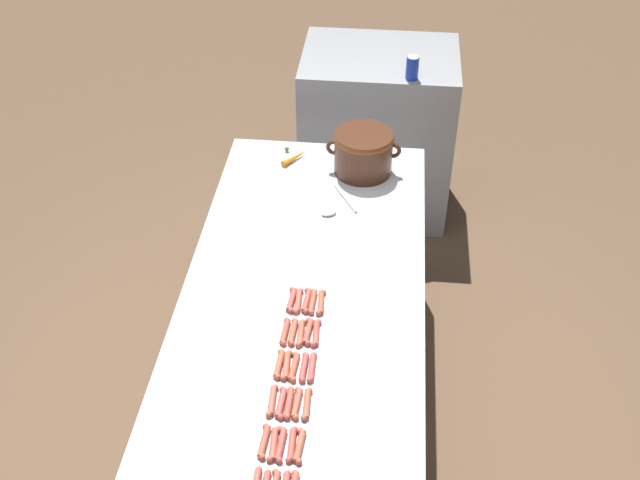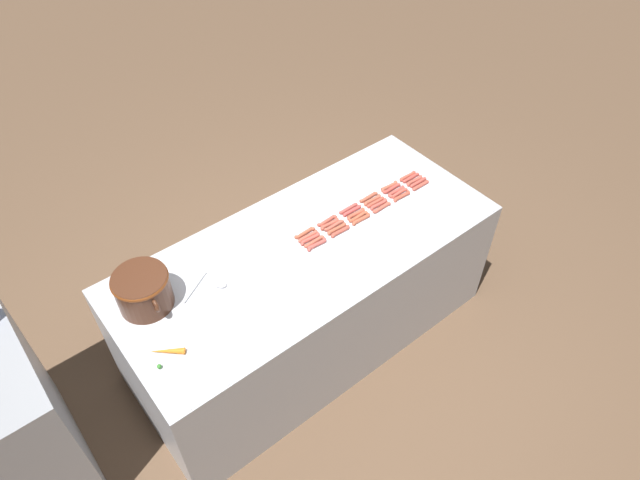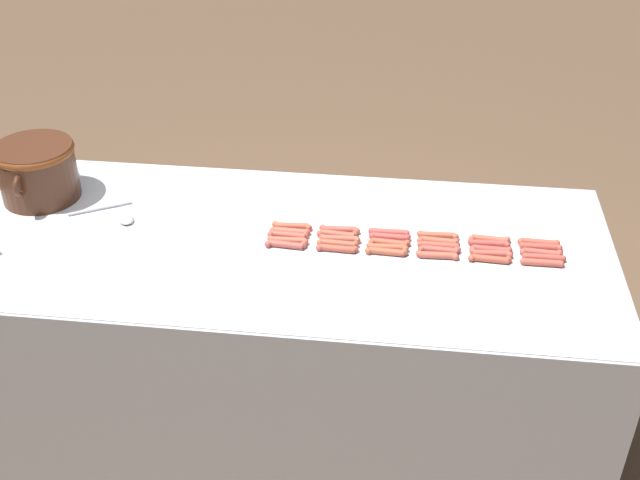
% 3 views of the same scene
% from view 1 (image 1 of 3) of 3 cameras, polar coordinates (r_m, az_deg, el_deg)
% --- Properties ---
extents(ground_plane, '(20.00, 20.00, 0.00)m').
position_cam_1_polar(ground_plane, '(3.66, -1.13, -13.68)').
color(ground_plane, brown).
extents(griddle_counter, '(0.96, 2.22, 0.84)m').
position_cam_1_polar(griddle_counter, '(3.33, -1.22, -9.34)').
color(griddle_counter, '#ADAFB5').
rests_on(griddle_counter, ground_plane).
extents(back_cabinet, '(0.87, 0.65, 1.00)m').
position_cam_1_polar(back_cabinet, '(4.64, 4.19, 7.87)').
color(back_cabinet, '#939599').
rests_on(back_cabinet, ground_plane).
extents(hot_dog_1, '(0.03, 0.14, 0.02)m').
position_cam_1_polar(hot_dog_1, '(2.57, -4.14, -14.58)').
color(hot_dog_1, '#B34C39').
rests_on(hot_dog_1, griddle_counter).
extents(hot_dog_2, '(0.03, 0.14, 0.02)m').
position_cam_1_polar(hot_dog_2, '(2.67, -3.54, -11.72)').
color(hot_dog_2, '#B65341').
rests_on(hot_dog_2, griddle_counter).
extents(hot_dog_3, '(0.03, 0.14, 0.02)m').
position_cam_1_polar(hot_dog_3, '(2.77, -3.03, -9.11)').
color(hot_dog_3, '#AF5138').
rests_on(hot_dog_3, griddle_counter).
extents(hot_dog_4, '(0.03, 0.14, 0.02)m').
position_cam_1_polar(hot_dog_4, '(2.88, -2.59, -6.75)').
color(hot_dog_4, '#AE4A3A').
rests_on(hot_dog_4, griddle_counter).
extents(hot_dog_5, '(0.03, 0.14, 0.02)m').
position_cam_1_polar(hot_dog_5, '(3.00, -2.11, -4.43)').
color(hot_dog_5, '#AC4B42').
rests_on(hot_dog_5, griddle_counter).
extents(hot_dog_7, '(0.03, 0.14, 0.02)m').
position_cam_1_polar(hot_dog_7, '(2.56, -3.43, -14.75)').
color(hot_dog_7, '#B54E40').
rests_on(hot_dog_7, griddle_counter).
extents(hot_dog_8, '(0.03, 0.14, 0.02)m').
position_cam_1_polar(hot_dog_8, '(2.66, -2.88, -11.89)').
color(hot_dog_8, '#B14D41').
rests_on(hot_dog_8, griddle_counter).
extents(hot_dog_9, '(0.03, 0.14, 0.02)m').
position_cam_1_polar(hot_dog_9, '(2.77, -2.48, -9.20)').
color(hot_dog_9, '#AE5439').
rests_on(hot_dog_9, griddle_counter).
extents(hot_dog_10, '(0.03, 0.14, 0.02)m').
position_cam_1_polar(hot_dog_10, '(2.88, -2.00, -6.77)').
color(hot_dog_10, '#AC5239').
rests_on(hot_dog_10, griddle_counter).
extents(hot_dog_11, '(0.03, 0.14, 0.02)m').
position_cam_1_polar(hot_dog_11, '(2.99, -1.61, -4.50)').
color(hot_dog_11, '#B4533F').
rests_on(hot_dog_11, griddle_counter).
extents(hot_dog_13, '(0.03, 0.14, 0.02)m').
position_cam_1_polar(hot_dog_13, '(2.56, -2.89, -14.82)').
color(hot_dog_13, '#B3483E').
rests_on(hot_dog_13, griddle_counter).
extents(hot_dog_14, '(0.02, 0.14, 0.02)m').
position_cam_1_polar(hot_dog_14, '(2.66, -2.30, -11.90)').
color(hot_dog_14, '#B24B3A').
rests_on(hot_dog_14, griddle_counter).
extents(hot_dog_15, '(0.03, 0.14, 0.02)m').
position_cam_1_polar(hot_dog_15, '(2.76, -1.92, -9.32)').
color(hot_dog_15, '#B94F38').
rests_on(hot_dog_15, griddle_counter).
extents(hot_dog_16, '(0.03, 0.14, 0.02)m').
position_cam_1_polar(hot_dog_16, '(2.87, -1.43, -6.88)').
color(hot_dog_16, '#AD5241').
rests_on(hot_dog_16, griddle_counter).
extents(hot_dog_17, '(0.03, 0.14, 0.02)m').
position_cam_1_polar(hot_dog_17, '(2.99, -1.00, -4.49)').
color(hot_dog_17, '#B74C40').
rests_on(hot_dog_17, griddle_counter).
extents(hot_dog_19, '(0.03, 0.14, 0.02)m').
position_cam_1_polar(hot_dog_19, '(2.56, -2.09, -14.82)').
color(hot_dog_19, '#B7463D').
rests_on(hot_dog_19, griddle_counter).
extents(hot_dog_20, '(0.03, 0.14, 0.02)m').
position_cam_1_polar(hot_dog_20, '(2.66, -1.72, -11.92)').
color(hot_dog_20, '#B5533D').
rests_on(hot_dog_20, griddle_counter).
extents(hot_dog_21, '(0.03, 0.14, 0.02)m').
position_cam_1_polar(hot_dog_21, '(2.76, -1.20, -9.37)').
color(hot_dog_21, '#B84540').
rests_on(hot_dog_21, griddle_counter).
extents(hot_dog_22, '(0.03, 0.14, 0.02)m').
position_cam_1_polar(hot_dog_22, '(2.88, -0.88, -6.76)').
color(hot_dog_22, '#AB4D3C').
rests_on(hot_dog_22, griddle_counter).
extents(hot_dog_23, '(0.03, 0.14, 0.02)m').
position_cam_1_polar(hot_dog_23, '(2.99, -0.55, -4.56)').
color(hot_dog_23, '#B65140').
rests_on(hot_dog_23, griddle_counter).
extents(hot_dog_25, '(0.03, 0.14, 0.02)m').
position_cam_1_polar(hot_dog_25, '(2.55, -1.51, -14.91)').
color(hot_dog_25, '#AF533D').
rests_on(hot_dog_25, griddle_counter).
extents(hot_dog_26, '(0.03, 0.14, 0.02)m').
position_cam_1_polar(hot_dog_26, '(2.66, -0.98, -11.98)').
color(hot_dog_26, '#AC533C').
rests_on(hot_dog_26, griddle_counter).
extents(hot_dog_27, '(0.02, 0.14, 0.02)m').
position_cam_1_polar(hot_dog_27, '(2.76, -0.60, -9.36)').
color(hot_dog_27, '#B34941').
rests_on(hot_dog_27, griddle_counter).
extents(hot_dog_28, '(0.03, 0.14, 0.02)m').
position_cam_1_polar(hot_dog_28, '(2.87, -0.29, -6.87)').
color(hot_dog_28, '#B74C3C').
rests_on(hot_dog_28, griddle_counter).
extents(hot_dog_29, '(0.03, 0.14, 0.02)m').
position_cam_1_polar(hot_dog_29, '(2.98, 0.07, -4.63)').
color(hot_dog_29, '#B25038').
rests_on(hot_dog_29, griddle_counter).
extents(bean_pot, '(0.35, 0.28, 0.20)m').
position_cam_1_polar(bean_pot, '(3.64, 3.21, 6.60)').
color(bean_pot, '#472616').
rests_on(bean_pot, griddle_counter).
extents(serving_spoon, '(0.17, 0.25, 0.02)m').
position_cam_1_polar(serving_spoon, '(3.45, 1.07, 2.38)').
color(serving_spoon, '#B7B7BC').
rests_on(serving_spoon, griddle_counter).
extents(carrot, '(0.13, 0.16, 0.03)m').
position_cam_1_polar(carrot, '(3.77, -1.85, 6.16)').
color(carrot, orange).
rests_on(carrot, griddle_counter).
extents(soda_can, '(0.07, 0.07, 0.12)m').
position_cam_1_polar(soda_can, '(4.14, 6.81, 12.47)').
color(soda_can, '#1938B2').
rests_on(soda_can, back_cabinet).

